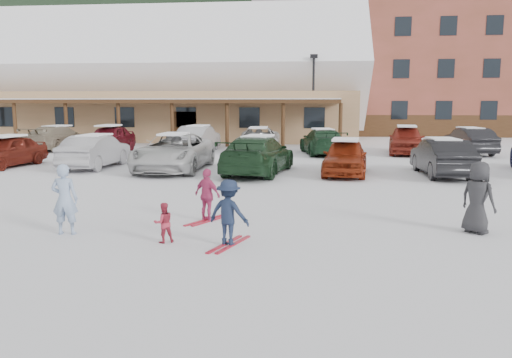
# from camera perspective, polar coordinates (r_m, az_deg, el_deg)

# --- Properties ---
(ground) EXTENTS (160.00, 160.00, 0.00)m
(ground) POSITION_cam_1_polar(r_m,az_deg,el_deg) (11.47, -2.01, -5.68)
(ground) COLOR silver
(ground) RESTS_ON ground
(forested_hillside) EXTENTS (300.00, 70.00, 38.00)m
(forested_hillside) POSITION_cam_1_polar(r_m,az_deg,el_deg) (97.36, 5.12, 18.32)
(forested_hillside) COLOR black
(forested_hillside) RESTS_ON ground
(day_lodge) EXTENTS (29.12, 12.50, 10.38)m
(day_lodge) POSITION_cam_1_polar(r_m,az_deg,el_deg) (40.37, -9.43, 10.23)
(day_lodge) COLOR tan
(day_lodge) RESTS_ON ground
(alpine_hotel) EXTENTS (31.48, 14.01, 21.48)m
(alpine_hotel) POSITION_cam_1_polar(r_m,az_deg,el_deg) (50.95, 21.01, 14.74)
(alpine_hotel) COLOR brown
(alpine_hotel) RESTS_ON ground
(lamp_post) EXTENTS (0.50, 0.25, 5.99)m
(lamp_post) POSITION_cam_1_polar(r_m,az_deg,el_deg) (34.11, 6.56, 9.64)
(lamp_post) COLOR black
(lamp_post) RESTS_ON ground
(conifer_2) EXTENTS (5.28, 5.28, 12.24)m
(conifer_2) POSITION_cam_1_polar(r_m,az_deg,el_deg) (61.80, -25.41, 11.66)
(conifer_2) COLOR black
(conifer_2) RESTS_ON ground
(conifer_3) EXTENTS (3.96, 3.96, 9.18)m
(conifer_3) POSITION_cam_1_polar(r_m,az_deg,el_deg) (55.23, 10.68, 11.00)
(conifer_3) COLOR black
(conifer_3) RESTS_ON ground
(adult_skier) EXTENTS (0.60, 0.43, 1.56)m
(adult_skier) POSITION_cam_1_polar(r_m,az_deg,el_deg) (11.60, -21.02, -2.18)
(adult_skier) COLOR #8AA0C2
(adult_skier) RESTS_ON ground
(toddler_red) EXTENTS (0.51, 0.48, 0.84)m
(toddler_red) POSITION_cam_1_polar(r_m,az_deg,el_deg) (10.44, -10.51, -4.93)
(toddler_red) COLOR #A92A3E
(toddler_red) RESTS_ON ground
(child_navy) EXTENTS (0.98, 0.76, 1.34)m
(child_navy) POSITION_cam_1_polar(r_m,az_deg,el_deg) (10.04, -3.13, -3.86)
(child_navy) COLOR #162139
(child_navy) RESTS_ON ground
(skis_child_navy) EXTENTS (0.66, 1.39, 0.03)m
(skis_child_navy) POSITION_cam_1_polar(r_m,az_deg,el_deg) (10.20, -3.10, -7.46)
(skis_child_navy) COLOR maroon
(skis_child_navy) RESTS_ON ground
(child_magenta) EXTENTS (0.81, 0.64, 1.28)m
(child_magenta) POSITION_cam_1_polar(r_m,az_deg,el_deg) (12.12, -5.57, -1.83)
(child_magenta) COLOR #BF396C
(child_magenta) RESTS_ON ground
(skis_child_magenta) EXTENTS (0.87, 1.32, 0.03)m
(skis_child_magenta) POSITION_cam_1_polar(r_m,az_deg,el_deg) (12.25, -5.53, -4.71)
(skis_child_magenta) COLOR maroon
(skis_child_magenta) RESTS_ON ground
(bystander_dark) EXTENTS (0.89, 0.92, 1.59)m
(bystander_dark) POSITION_cam_1_polar(r_m,az_deg,el_deg) (11.96, 24.02, -1.94)
(bystander_dark) COLOR #28282B
(bystander_dark) RESTS_ON ground
(parked_car_0) EXTENTS (2.10, 4.23, 1.39)m
(parked_car_0) POSITION_cam_1_polar(r_m,az_deg,el_deg) (24.79, -26.56, 2.85)
(parked_car_0) COLOR maroon
(parked_car_0) RESTS_ON ground
(parked_car_1) EXTENTS (1.67, 4.43, 1.44)m
(parked_car_1) POSITION_cam_1_polar(r_m,az_deg,el_deg) (22.99, -17.87, 3.03)
(parked_car_1) COLOR #9B9A9E
(parked_car_1) RESTS_ON ground
(parked_car_2) EXTENTS (2.64, 5.60, 1.55)m
(parked_car_2) POSITION_cam_1_polar(r_m,az_deg,el_deg) (21.35, -9.35, 3.07)
(parked_car_2) COLOR silver
(parked_car_2) RESTS_ON ground
(parked_car_3) EXTENTS (2.96, 5.52, 1.52)m
(parked_car_3) POSITION_cam_1_polar(r_m,az_deg,el_deg) (20.04, 0.22, 2.77)
(parked_car_3) COLOR #1A381F
(parked_car_3) RESTS_ON ground
(parked_car_4) EXTENTS (2.16, 4.30, 1.41)m
(parked_car_4) POSITION_cam_1_polar(r_m,az_deg,el_deg) (20.17, 10.16, 2.51)
(parked_car_4) COLOR maroon
(parked_car_4) RESTS_ON ground
(parked_car_5) EXTENTS (1.61, 4.42, 1.45)m
(parked_car_5) POSITION_cam_1_polar(r_m,az_deg,el_deg) (20.83, 20.48, 2.34)
(parked_car_5) COLOR black
(parked_car_5) RESTS_ON ground
(parked_car_7) EXTENTS (2.68, 5.22, 1.45)m
(parked_car_7) POSITION_cam_1_polar(r_m,az_deg,el_deg) (32.38, -21.69, 4.40)
(parked_car_7) COLOR gray
(parked_car_7) RESTS_ON ground
(parked_car_8) EXTENTS (1.90, 4.59, 1.55)m
(parked_car_8) POSITION_cam_1_polar(r_m,az_deg,el_deg) (29.65, -16.45, 4.41)
(parked_car_8) COLOR #5D101A
(parked_car_8) RESTS_ON ground
(parked_car_9) EXTENTS (1.87, 4.66, 1.51)m
(parked_car_9) POSITION_cam_1_polar(r_m,az_deg,el_deg) (29.29, -6.60, 4.62)
(parked_car_9) COLOR #A5A4A9
(parked_car_9) RESTS_ON ground
(parked_car_10) EXTENTS (2.53, 5.18, 1.42)m
(parked_car_10) POSITION_cam_1_polar(r_m,az_deg,el_deg) (28.73, 0.28, 4.50)
(parked_car_10) COLOR silver
(parked_car_10) RESTS_ON ground
(parked_car_11) EXTENTS (2.73, 5.08, 1.40)m
(parked_car_11) POSITION_cam_1_polar(r_m,az_deg,el_deg) (27.73, 7.60, 4.25)
(parked_car_11) COLOR #1C3E25
(parked_car_11) RESTS_ON ground
(parked_car_12) EXTENTS (2.50, 4.79, 1.56)m
(parked_car_12) POSITION_cam_1_polar(r_m,az_deg,el_deg) (28.96, 16.79, 4.30)
(parked_car_12) COLOR maroon
(parked_car_12) RESTS_ON ground
(parked_car_13) EXTENTS (1.88, 4.52, 1.45)m
(parked_car_13) POSITION_cam_1_polar(r_m,az_deg,el_deg) (30.12, 23.21, 4.03)
(parked_car_13) COLOR black
(parked_car_13) RESTS_ON ground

